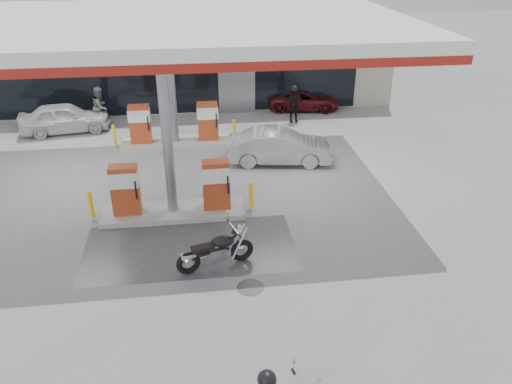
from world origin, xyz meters
TOP-DOWN VIEW (x-y plane):
  - ground at (0.00, 0.00)m, footprint 90.00×90.00m
  - wet_patch at (0.50, 0.00)m, footprint 6.00×3.00m
  - drain_cover at (2.00, -2.00)m, footprint 0.70×0.70m
  - store_building at (0.01, 15.94)m, footprint 22.00×8.22m
  - canopy at (0.00, 5.00)m, footprint 16.00×10.02m
  - pump_island_near at (0.00, 2.00)m, footprint 5.14×1.30m
  - pump_island_far at (0.00, 8.00)m, footprint 5.14×1.30m
  - parked_motorcycle at (1.22, -0.98)m, footprint 2.13×0.93m
  - sedan_white at (-4.91, 10.20)m, footprint 4.09×2.17m
  - attendant at (-3.40, 10.80)m, footprint 0.87×1.02m
  - hatchback_silver at (4.06, 5.60)m, footprint 4.15×1.93m
  - parked_car_right at (6.43, 12.00)m, footprint 3.82×2.17m
  - biker_walking at (5.52, 10.20)m, footprint 0.99×0.45m

SIDE VIEW (x-z plane):
  - ground at x=0.00m, z-range 0.00..0.00m
  - wet_patch at x=0.50m, z-range 0.00..0.00m
  - drain_cover at x=2.00m, z-range 0.00..0.01m
  - parked_motorcycle at x=1.22m, z-range -0.06..1.05m
  - parked_car_right at x=6.43m, z-range 0.00..1.00m
  - hatchback_silver at x=4.06m, z-range 0.00..1.32m
  - sedan_white at x=-4.91m, z-range 0.00..1.32m
  - pump_island_near at x=0.00m, z-range -0.18..1.60m
  - pump_island_far at x=0.00m, z-range -0.18..1.60m
  - biker_walking at x=5.52m, z-range 0.00..1.65m
  - attendant at x=-3.40m, z-range 0.00..1.84m
  - store_building at x=0.01m, z-range 0.01..4.01m
  - canopy at x=0.00m, z-range 2.51..8.02m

